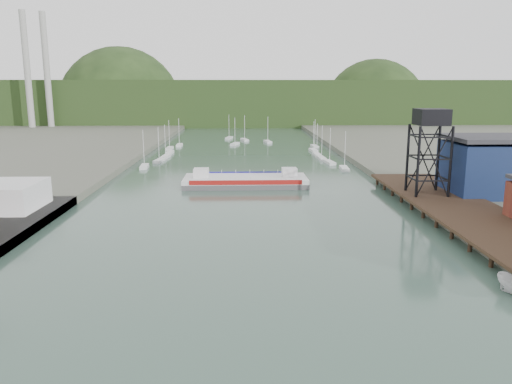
{
  "coord_description": "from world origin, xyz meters",
  "views": [
    {
      "loc": [
        0.09,
        -34.3,
        22.02
      ],
      "look_at": [
        2.28,
        51.39,
        4.0
      ],
      "focal_mm": 35.0,
      "sensor_mm": 36.0,
      "label": 1
    }
  ],
  "objects": [
    {
      "name": "distant_hills",
      "position": [
        -3.98,
        301.35,
        10.38
      ],
      "size": [
        500.0,
        120.0,
        80.0
      ],
      "color": "black",
      "rests_on": "ground"
    },
    {
      "name": "blue_shed",
      "position": [
        50.0,
        60.0,
        7.06
      ],
      "size": [
        20.5,
        14.5,
        11.3
      ],
      "color": "#0D1C3A",
      "rests_on": "east_land"
    },
    {
      "name": "ground",
      "position": [
        0.0,
        0.0,
        0.0
      ],
      "size": [
        600.0,
        600.0,
        0.0
      ],
      "primitive_type": "plane",
      "color": "#304B43",
      "rests_on": "ground"
    },
    {
      "name": "lift_tower",
      "position": [
        35.0,
        58.0,
        15.65
      ],
      "size": [
        6.5,
        6.5,
        16.0
      ],
      "color": "black",
      "rests_on": "east_pier"
    },
    {
      "name": "smokestacks",
      "position": [
        -106.0,
        232.5,
        30.0
      ],
      "size": [
        11.2,
        8.2,
        60.0
      ],
      "color": "#9B9B96",
      "rests_on": "ground"
    },
    {
      "name": "east_pier",
      "position": [
        37.0,
        45.0,
        1.9
      ],
      "size": [
        14.0,
        70.0,
        2.45
      ],
      "color": "black",
      "rests_on": "ground"
    },
    {
      "name": "marina_sailboats",
      "position": [
        0.08,
        138.46,
        0.35
      ],
      "size": [
        57.71,
        92.65,
        0.9
      ],
      "color": "silver",
      "rests_on": "ground"
    },
    {
      "name": "chain_ferry",
      "position": [
        0.53,
        77.6,
        1.15
      ],
      "size": [
        28.0,
        11.64,
        4.02
      ],
      "rotation": [
        0.0,
        0.0,
        0.01
      ],
      "color": "#4E4E50",
      "rests_on": "ground"
    }
  ]
}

